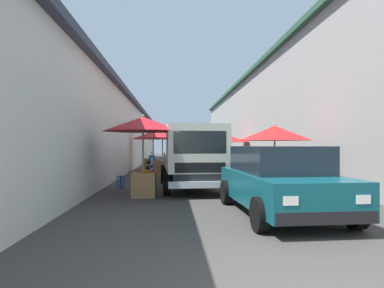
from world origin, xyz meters
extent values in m
plane|color=#3D3A38|center=(13.50, 0.00, 0.00)|extent=(90.00, 90.00, 0.00)
cube|color=beige|center=(15.75, 7.26, 1.98)|extent=(49.50, 7.00, 3.96)
cube|color=#383D4C|center=(15.75, 7.26, 4.08)|extent=(49.80, 7.50, 0.24)
cube|color=gray|center=(15.75, -7.26, 3.07)|extent=(49.50, 7.00, 6.13)
cube|color=#284C38|center=(15.75, -7.26, 6.25)|extent=(49.80, 7.50, 0.24)
cylinder|color=#9E9EA3|center=(8.06, -1.96, 1.06)|extent=(0.06, 0.06, 2.12)
cone|color=red|center=(8.06, -1.96, 1.88)|extent=(2.36, 2.36, 0.49)
sphere|color=#9E9EA3|center=(8.06, -1.96, 2.16)|extent=(0.07, 0.07, 0.07)
cube|color=brown|center=(8.05, -2.07, 0.41)|extent=(0.98, 0.57, 0.81)
sphere|color=orange|center=(7.97, -2.07, 0.86)|extent=(0.09, 0.09, 0.09)
sphere|color=orange|center=(8.31, -1.99, 0.86)|extent=(0.09, 0.09, 0.09)
sphere|color=orange|center=(8.23, -2.16, 0.86)|extent=(0.09, 0.09, 0.09)
sphere|color=orange|center=(8.29, -1.91, 0.86)|extent=(0.09, 0.09, 0.09)
cylinder|color=#9E9EA3|center=(7.16, 2.27, 1.16)|extent=(0.06, 0.06, 2.31)
cone|color=red|center=(7.16, 2.27, 2.10)|extent=(2.32, 2.32, 0.43)
sphere|color=#9E9EA3|center=(7.16, 2.27, 2.35)|extent=(0.07, 0.07, 0.07)
cube|color=#9E7547|center=(6.92, 2.22, 0.35)|extent=(0.73, 0.66, 0.70)
sphere|color=orange|center=(7.14, 2.39, 0.80)|extent=(0.09, 0.09, 0.09)
sphere|color=orange|center=(6.92, 2.24, 0.75)|extent=(0.09, 0.09, 0.09)
sphere|color=orange|center=(6.77, 2.13, 0.75)|extent=(0.09, 0.09, 0.09)
sphere|color=orange|center=(6.91, 2.04, 0.75)|extent=(0.09, 0.09, 0.09)
sphere|color=orange|center=(6.69, 2.13, 0.75)|extent=(0.09, 0.09, 0.09)
cylinder|color=#9E9EA3|center=(12.42, 1.85, 1.07)|extent=(0.06, 0.06, 2.14)
cone|color=red|center=(12.42, 1.85, 1.98)|extent=(2.25, 2.25, 0.33)
sphere|color=#9E9EA3|center=(12.42, 1.85, 2.18)|extent=(0.07, 0.07, 0.07)
cube|color=olive|center=(12.58, 1.91, 0.36)|extent=(0.72, 0.72, 0.72)
sphere|color=orange|center=(12.60, 1.71, 0.77)|extent=(0.09, 0.09, 0.09)
sphere|color=orange|center=(12.63, 1.66, 0.82)|extent=(0.09, 0.09, 0.09)
sphere|color=orange|center=(12.71, 1.99, 0.77)|extent=(0.09, 0.09, 0.09)
cylinder|color=#9E9EA3|center=(19.80, -2.67, 1.05)|extent=(0.06, 0.06, 2.10)
cone|color=red|center=(19.80, -2.67, 1.91)|extent=(2.77, 2.77, 0.40)
sphere|color=#9E9EA3|center=(19.80, -2.67, 2.14)|extent=(0.07, 0.07, 0.07)
cube|color=#9E7547|center=(19.86, -2.55, 0.38)|extent=(0.88, 0.68, 0.77)
sphere|color=orange|center=(20.07, -2.46, 0.81)|extent=(0.09, 0.09, 0.09)
sphere|color=orange|center=(19.99, -2.52, 0.81)|extent=(0.09, 0.09, 0.09)
sphere|color=orange|center=(19.73, -2.71, 0.81)|extent=(0.09, 0.09, 0.09)
sphere|color=orange|center=(19.88, -2.42, 0.87)|extent=(0.09, 0.09, 0.09)
cylinder|color=#9E9EA3|center=(16.11, 2.49, 1.14)|extent=(0.06, 0.06, 2.28)
cone|color=red|center=(16.11, 2.49, 2.05)|extent=(2.52, 2.52, 0.45)
sphere|color=#9E9EA3|center=(16.11, 2.49, 2.32)|extent=(0.07, 0.07, 0.07)
cube|color=olive|center=(15.92, 2.64, 0.36)|extent=(0.88, 0.78, 0.73)
sphere|color=orange|center=(16.12, 2.65, 0.77)|extent=(0.09, 0.09, 0.09)
sphere|color=orange|center=(15.77, 2.68, 0.77)|extent=(0.09, 0.09, 0.09)
sphere|color=orange|center=(16.11, 2.53, 0.77)|extent=(0.09, 0.09, 0.09)
sphere|color=orange|center=(15.89, 2.55, 0.83)|extent=(0.09, 0.09, 0.09)
cube|color=#0F4C56|center=(4.33, -0.86, 0.57)|extent=(3.98, 1.90, 0.64)
cube|color=#19232D|center=(4.48, -0.86, 1.17)|extent=(2.41, 1.62, 0.56)
cube|color=black|center=(2.43, -0.96, 0.35)|extent=(0.18, 1.65, 0.20)
cube|color=silver|center=(2.43, -1.54, 0.63)|extent=(0.07, 0.24, 0.14)
cube|color=silver|center=(2.38, -0.37, 0.63)|extent=(0.07, 0.24, 0.14)
cylinder|color=black|center=(3.05, -1.79, 0.30)|extent=(0.61, 0.23, 0.60)
cylinder|color=black|center=(2.97, -0.07, 0.30)|extent=(0.61, 0.23, 0.60)
cylinder|color=black|center=(5.70, -1.66, 0.30)|extent=(0.61, 0.23, 0.60)
cylinder|color=black|center=(5.62, 0.06, 0.30)|extent=(0.61, 0.23, 0.60)
cube|color=black|center=(8.79, 0.78, 0.50)|extent=(4.87, 1.74, 0.36)
cube|color=beige|center=(7.16, 0.69, 1.38)|extent=(1.63, 1.83, 1.40)
cube|color=#19232D|center=(6.43, 0.65, 1.55)|extent=(0.14, 1.47, 0.63)
cube|color=#19232D|center=(7.16, 0.69, 1.55)|extent=(1.14, 1.83, 0.45)
cube|color=black|center=(6.42, 0.65, 0.86)|extent=(0.14, 1.40, 0.28)
cube|color=silver|center=(6.34, 0.65, 0.40)|extent=(0.22, 1.75, 0.18)
cube|color=gray|center=(9.65, 0.01, 0.93)|extent=(3.16, 0.24, 0.50)
cube|color=gray|center=(9.56, 1.65, 0.93)|extent=(3.16, 0.24, 0.50)
cube|color=gray|center=(11.16, 0.92, 0.93)|extent=(0.15, 1.65, 0.50)
cylinder|color=black|center=(7.21, -0.18, 0.36)|extent=(0.73, 0.26, 0.72)
cylinder|color=black|center=(7.11, 1.57, 0.36)|extent=(0.73, 0.26, 0.72)
cylinder|color=black|center=(10.28, -0.01, 0.36)|extent=(0.73, 0.26, 0.72)
cylinder|color=black|center=(10.18, 1.74, 0.36)|extent=(0.73, 0.26, 0.72)
cylinder|color=#232328|center=(15.35, -1.06, 0.38)|extent=(0.14, 0.14, 0.76)
cylinder|color=#232328|center=(15.39, -0.91, 0.38)|extent=(0.14, 0.14, 0.76)
cube|color=#33518C|center=(15.37, -0.99, 1.04)|extent=(0.31, 0.48, 0.57)
sphere|color=tan|center=(15.37, -0.99, 1.43)|extent=(0.21, 0.21, 0.21)
cylinder|color=#33518C|center=(15.29, -1.25, 1.07)|extent=(0.08, 0.08, 0.51)
cylinder|color=#33518C|center=(15.44, -0.73, 1.07)|extent=(0.08, 0.08, 0.51)
cylinder|color=black|center=(14.95, 2.47, 0.22)|extent=(0.45, 0.14, 0.44)
cylinder|color=black|center=(13.71, 2.61, 0.22)|extent=(0.45, 0.16, 0.44)
cube|color=#3359A5|center=(14.28, 2.55, 0.27)|extent=(0.92, 0.38, 0.08)
ellipsoid|color=black|center=(13.98, 2.58, 0.64)|extent=(0.58, 0.32, 0.20)
cube|color=#3359A5|center=(14.90, 2.48, 0.67)|extent=(0.17, 0.33, 0.56)
cylinder|color=silver|center=(14.83, 2.49, 0.77)|extent=(0.28, 0.09, 0.68)
cylinder|color=black|center=(14.75, 2.50, 1.12)|extent=(0.55, 0.10, 0.04)
cylinder|color=#194CB2|center=(8.71, 3.16, 0.42)|extent=(0.30, 0.30, 0.03)
cylinder|color=#194CB2|center=(8.82, 3.16, 0.21)|extent=(0.04, 0.04, 0.42)
cylinder|color=#194CB2|center=(8.71, 3.27, 0.21)|extent=(0.04, 0.04, 0.42)
cylinder|color=#194CB2|center=(8.60, 3.16, 0.21)|extent=(0.04, 0.04, 0.42)
cylinder|color=#194CB2|center=(8.71, 3.05, 0.21)|extent=(0.04, 0.04, 0.42)
camera|label=1|loc=(-2.43, 1.42, 1.47)|focal=30.32mm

